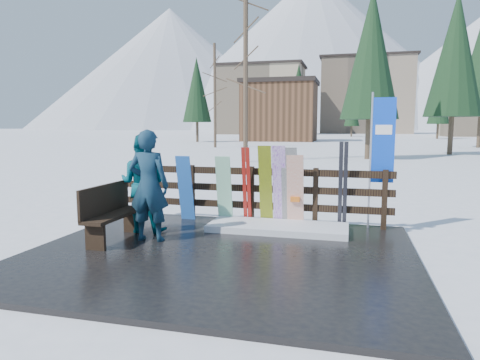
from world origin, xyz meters
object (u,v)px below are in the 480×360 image
(snowboard_2, at_px, (266,186))
(snowboard_3, at_px, (279,186))
(bench, at_px, (111,211))
(snowboard_1, at_px, (224,190))
(snowboard_4, at_px, (289,187))
(snowboard_5, at_px, (295,191))
(person_front, at_px, (149,186))
(rental_flag, at_px, (380,145))
(person_back, at_px, (143,183))
(snowboard_0, at_px, (185,188))

(snowboard_2, bearing_deg, snowboard_3, 0.00)
(bench, relative_size, snowboard_2, 0.92)
(snowboard_1, distance_m, snowboard_4, 1.33)
(snowboard_5, xyz_separation_m, person_front, (-2.30, -1.63, 0.24))
(snowboard_1, bearing_deg, snowboard_3, 0.00)
(snowboard_5, relative_size, person_front, 0.76)
(snowboard_4, height_order, rental_flag, rental_flag)
(snowboard_3, distance_m, rental_flag, 2.06)
(snowboard_4, height_order, person_front, person_front)
(person_front, xyz_separation_m, person_back, (-0.40, 0.57, -0.05))
(snowboard_4, height_order, snowboard_5, snowboard_4)
(bench, distance_m, rental_flag, 5.07)
(bench, bearing_deg, person_front, 13.70)
(bench, distance_m, snowboard_5, 3.45)
(snowboard_1, relative_size, snowboard_5, 0.96)
(snowboard_5, distance_m, person_back, 2.91)
(snowboard_1, xyz_separation_m, snowboard_2, (0.86, 0.00, 0.11))
(person_back, bearing_deg, snowboard_0, -113.95)
(snowboard_5, bearing_deg, snowboard_1, 180.00)
(snowboard_2, relative_size, person_back, 0.89)
(snowboard_0, bearing_deg, snowboard_2, 0.00)
(snowboard_1, xyz_separation_m, person_front, (-0.86, -1.63, 0.27))
(snowboard_1, height_order, rental_flag, rental_flag)
(bench, relative_size, snowboard_3, 0.92)
(snowboard_4, bearing_deg, rental_flag, 9.16)
(bench, bearing_deg, snowboard_1, 50.00)
(snowboard_2, bearing_deg, rental_flag, 7.16)
(snowboard_0, bearing_deg, snowboard_3, 0.00)
(snowboard_3, height_order, snowboard_5, snowboard_3)
(rental_flag, relative_size, person_back, 1.43)
(bench, height_order, rental_flag, rental_flag)
(snowboard_0, distance_m, snowboard_4, 2.18)
(bench, relative_size, snowboard_1, 1.08)
(snowboard_0, relative_size, snowboard_5, 0.96)
(bench, relative_size, rental_flag, 0.58)
(snowboard_4, relative_size, rental_flag, 0.61)
(snowboard_4, bearing_deg, bench, -147.71)
(person_back, bearing_deg, snowboard_3, -158.69)
(snowboard_2, xyz_separation_m, person_back, (-2.11, -1.06, 0.11))
(snowboard_1, xyz_separation_m, person_back, (-1.26, -1.06, 0.22))
(snowboard_0, bearing_deg, snowboard_5, 0.00)
(bench, height_order, person_back, person_back)
(snowboard_2, relative_size, rental_flag, 0.63)
(snowboard_1, height_order, person_front, person_front)
(snowboard_4, xyz_separation_m, rental_flag, (1.67, 0.27, 0.82))
(snowboard_2, relative_size, snowboard_4, 1.02)
(snowboard_0, relative_size, snowboard_1, 1.00)
(snowboard_2, bearing_deg, bench, -142.81)
(snowboard_3, relative_size, rental_flag, 0.63)
(snowboard_0, distance_m, person_front, 1.66)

